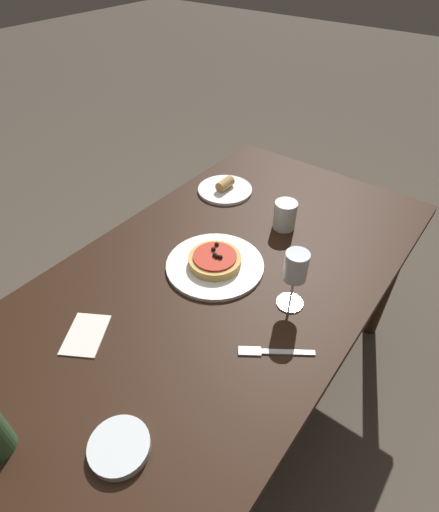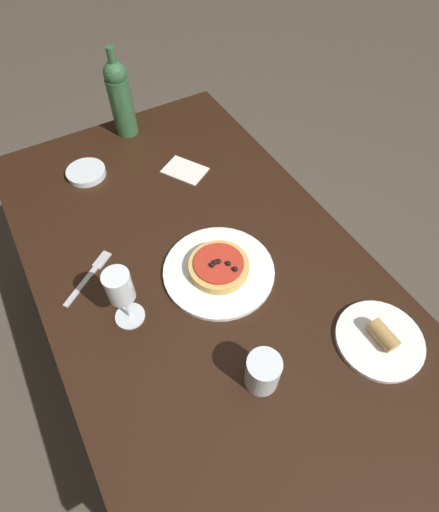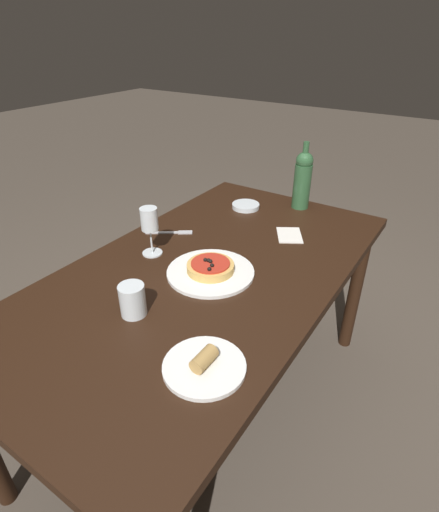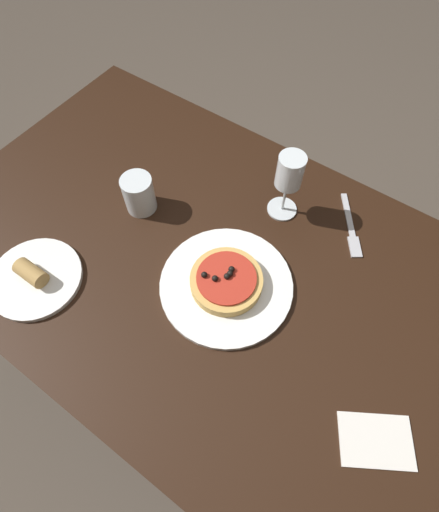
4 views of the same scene
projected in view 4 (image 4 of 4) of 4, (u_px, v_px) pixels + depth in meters
ground_plane at (231, 364)px, 1.52m from camera, size 14.00×14.00×0.00m
dining_table at (238, 295)px, 0.98m from camera, size 1.55×0.85×0.70m
dinner_plate at (226, 285)px, 0.90m from camera, size 0.30×0.30×0.01m
pizza at (226, 281)px, 0.88m from camera, size 0.16×0.16×0.04m
wine_glass at (289, 175)px, 0.90m from camera, size 0.07×0.07×0.18m
water_cup at (139, 194)px, 0.97m from camera, size 0.08×0.08×0.10m
fork at (351, 229)px, 0.98m from camera, size 0.13×0.17×0.00m
side_plate at (35, 277)px, 0.90m from camera, size 0.21×0.21×0.05m
paper_napkin at (376, 441)px, 0.74m from camera, size 0.16×0.15×0.00m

